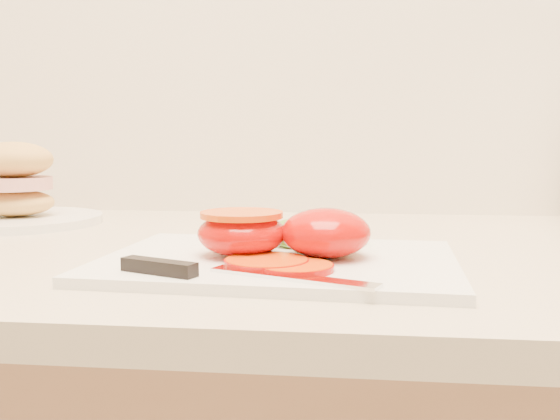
# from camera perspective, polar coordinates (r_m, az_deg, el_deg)

# --- Properties ---
(cutting_board) EXTENTS (0.36, 0.27, 0.01)m
(cutting_board) POSITION_cam_1_polar(r_m,az_deg,el_deg) (0.61, -0.11, -4.75)
(cutting_board) COLOR white
(cutting_board) RESTS_ON counter
(tomato_half_dome) EXTENTS (0.09, 0.09, 0.05)m
(tomato_half_dome) POSITION_cam_1_polar(r_m,az_deg,el_deg) (0.61, 4.20, -2.08)
(tomato_half_dome) COLOR #D20604
(tomato_half_dome) RESTS_ON cutting_board
(tomato_half_cut) EXTENTS (0.09, 0.09, 0.04)m
(tomato_half_cut) POSITION_cam_1_polar(r_m,az_deg,el_deg) (0.62, -3.52, -1.98)
(tomato_half_cut) COLOR #D20604
(tomato_half_cut) RESTS_ON cutting_board
(tomato_slice_0) EXTENTS (0.07, 0.07, 0.01)m
(tomato_slice_0) POSITION_cam_1_polar(r_m,az_deg,el_deg) (0.57, -1.24, -4.82)
(tomato_slice_0) COLOR #D95509
(tomato_slice_0) RESTS_ON cutting_board
(tomato_slice_1) EXTENTS (0.07, 0.07, 0.01)m
(tomato_slice_1) POSITION_cam_1_polar(r_m,az_deg,el_deg) (0.55, 1.41, -5.25)
(tomato_slice_1) COLOR #D95509
(tomato_slice_1) RESTS_ON cutting_board
(lettuce_leaf_0) EXTENTS (0.13, 0.10, 0.02)m
(lettuce_leaf_0) POSITION_cam_1_polar(r_m,az_deg,el_deg) (0.68, 3.37, -2.15)
(lettuce_leaf_0) COLOR #599D29
(lettuce_leaf_0) RESTS_ON cutting_board
(knife) EXTENTS (0.23, 0.08, 0.01)m
(knife) POSITION_cam_1_polar(r_m,az_deg,el_deg) (0.53, -6.42, -5.55)
(knife) COLOR silver
(knife) RESTS_ON cutting_board
(sandwich_plate) EXTENTS (0.24, 0.24, 0.12)m
(sandwich_plate) POSITION_cam_1_polar(r_m,az_deg,el_deg) (0.99, -23.05, 1.31)
(sandwich_plate) COLOR white
(sandwich_plate) RESTS_ON counter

